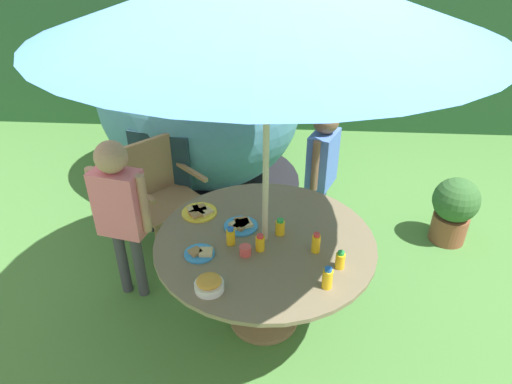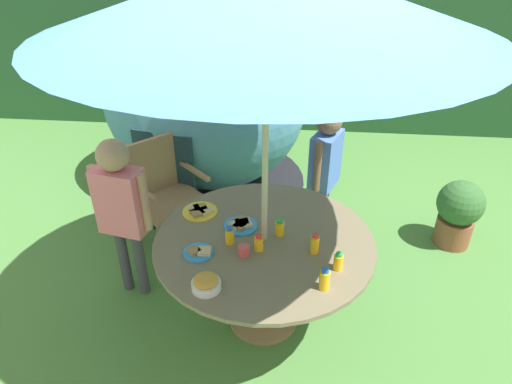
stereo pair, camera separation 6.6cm
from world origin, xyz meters
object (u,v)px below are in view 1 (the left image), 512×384
at_px(plate_far_right, 200,253).
at_px(cup_near, 245,251).
at_px(garden_table, 265,257).
at_px(potted_plant, 454,208).
at_px(juice_bottle_near_left, 231,236).
at_px(juice_bottle_front_edge, 327,278).
at_px(dome_tent, 199,101).
at_px(child_in_pink_shirt, 120,203).
at_px(juice_bottle_far_left, 260,243).
at_px(wooden_chair, 160,190).
at_px(juice_bottle_center_back, 340,260).
at_px(child_in_blue_shirt, 323,159).
at_px(snack_bowl, 209,284).
at_px(juice_bottle_center_front, 280,227).
at_px(juice_bottle_mid_left, 316,243).
at_px(plate_mid_right, 199,212).
at_px(plate_near_right, 241,225).

distance_m(plate_far_right, cup_near, 0.27).
xyz_separation_m(garden_table, potted_plant, (1.54, 1.02, -0.23)).
bearing_deg(plate_far_right, juice_bottle_near_left, 34.49).
xyz_separation_m(garden_table, juice_bottle_front_edge, (0.35, -0.40, 0.21)).
bearing_deg(dome_tent, cup_near, -58.84).
relative_size(child_in_pink_shirt, juice_bottle_far_left, 11.26).
bearing_deg(garden_table, wooden_chair, 136.80).
bearing_deg(garden_table, juice_bottle_center_back, -28.36).
relative_size(child_in_blue_shirt, juice_bottle_center_back, 10.64).
height_order(snack_bowl, juice_bottle_far_left, juice_bottle_far_left).
bearing_deg(wooden_chair, juice_bottle_center_front, -85.17).
relative_size(potted_plant, juice_bottle_far_left, 5.42).
xyz_separation_m(juice_bottle_mid_left, juice_bottle_front_edge, (0.05, -0.30, 0.00)).
bearing_deg(child_in_pink_shirt, plate_far_right, -20.62).
distance_m(dome_tent, juice_bottle_front_edge, 2.57).
bearing_deg(plate_mid_right, wooden_chair, 126.70).
height_order(garden_table, snack_bowl, snack_bowl).
bearing_deg(child_in_pink_shirt, juice_bottle_near_left, -7.18).
relative_size(garden_table, dome_tent, 0.55).
height_order(potted_plant, juice_bottle_mid_left, juice_bottle_mid_left).
distance_m(juice_bottle_center_back, juice_bottle_mid_left, 0.19).
bearing_deg(juice_bottle_center_back, plate_near_right, 149.33).
distance_m(plate_mid_right, juice_bottle_center_front, 0.58).
relative_size(dome_tent, juice_bottle_far_left, 22.57).
bearing_deg(juice_bottle_front_edge, juice_bottle_near_left, 148.71).
xyz_separation_m(potted_plant, plate_far_right, (-1.91, -1.20, 0.39)).
bearing_deg(dome_tent, potted_plant, -7.38).
xyz_separation_m(snack_bowl, juice_bottle_mid_left, (0.58, 0.36, 0.02)).
xyz_separation_m(potted_plant, juice_bottle_center_front, (-1.45, -0.96, 0.43)).
bearing_deg(plate_far_right, child_in_pink_shirt, 147.57).
height_order(wooden_chair, juice_bottle_front_edge, wooden_chair).
bearing_deg(snack_bowl, juice_bottle_center_front, 55.10).
height_order(plate_near_right, juice_bottle_center_back, juice_bottle_center_back).
bearing_deg(child_in_pink_shirt, snack_bowl, -31.73).
bearing_deg(cup_near, plate_far_right, -176.10).
relative_size(potted_plant, cup_near, 8.51).
relative_size(dome_tent, potted_plant, 4.17).
relative_size(juice_bottle_near_left, cup_near, 1.69).
relative_size(potted_plant, juice_bottle_near_left, 5.03).
bearing_deg(juice_bottle_far_left, child_in_blue_shirt, 68.32).
distance_m(garden_table, cup_near, 0.26).
height_order(dome_tent, cup_near, dome_tent).
distance_m(dome_tent, juice_bottle_near_left, 2.06).
bearing_deg(juice_bottle_far_left, garden_table, 77.55).
height_order(wooden_chair, cup_near, wooden_chair).
height_order(plate_far_right, cup_near, cup_near).
height_order(juice_bottle_front_edge, cup_near, juice_bottle_front_edge).
bearing_deg(wooden_chair, plate_far_right, -109.67).
relative_size(garden_table, juice_bottle_center_back, 12.17).
bearing_deg(juice_bottle_far_left, potted_plant, 35.85).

